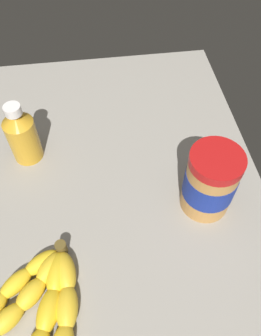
# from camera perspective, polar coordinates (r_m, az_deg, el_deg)

# --- Properties ---
(ground_plane) EXTENTS (0.88, 0.62, 0.04)m
(ground_plane) POSITION_cam_1_polar(r_m,az_deg,el_deg) (0.72, -3.04, -4.34)
(ground_plane) COLOR gray
(banana_bunch) EXTENTS (0.21, 0.17, 0.04)m
(banana_bunch) POSITION_cam_1_polar(r_m,az_deg,el_deg) (0.61, -14.38, -20.58)
(banana_bunch) COLOR yellow
(banana_bunch) RESTS_ON ground_plane
(peanut_butter_jar) EXTENTS (0.10, 0.10, 0.14)m
(peanut_butter_jar) POSITION_cam_1_polar(r_m,az_deg,el_deg) (0.64, 13.14, -2.30)
(peanut_butter_jar) COLOR #BF8442
(peanut_butter_jar) RESTS_ON ground_plane
(honey_bottle) EXTENTS (0.06, 0.06, 0.14)m
(honey_bottle) POSITION_cam_1_polar(r_m,az_deg,el_deg) (0.74, -17.66, 5.31)
(honey_bottle) COLOR gold
(honey_bottle) RESTS_ON ground_plane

